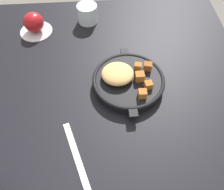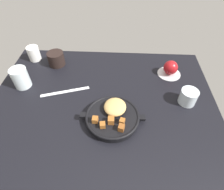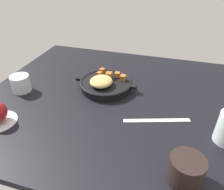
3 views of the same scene
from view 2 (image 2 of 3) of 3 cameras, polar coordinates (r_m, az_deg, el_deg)
The scene contains 9 objects.
ground_plane at distance 81.12cm, azimuth -3.16°, elevation -5.14°, with size 100.29×87.26×2.40cm, color black.
cast_iron_skillet at distance 75.14cm, azimuth 0.21°, elevation -6.47°, with size 25.91×21.63×6.47cm.
saucer_plate at distance 100.99cm, azimuth 16.90°, elevation 6.26°, with size 11.62×11.62×0.60cm, color #B7BABF.
red_apple at distance 98.69cm, azimuth 17.37°, elevation 7.95°, with size 7.04×7.04×7.04cm, color maroon.
butter_knife at distance 89.93cm, azimuth -14.04°, elevation 1.02°, with size 22.44×1.60×0.36cm, color silver.
white_creamer_pitcher at distance 113.17cm, azimuth -22.64°, elevation 11.58°, with size 6.33×6.33×7.69cm, color white.
water_glass_tall at distance 97.03cm, azimuth -26.01°, elevation 4.73°, with size 7.59×7.59×9.66cm, color silver.
water_glass_short at distance 87.02cm, azimuth 22.16°, elevation -0.51°, with size 7.39×7.39×6.69cm, color silver.
coffee_mug_dark at distance 105.38cm, azimuth -16.60°, elevation 10.51°, with size 8.55×8.55×7.22cm, color black.
Camera 2 is at (7.15, -50.11, 62.19)cm, focal length 30.10 mm.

